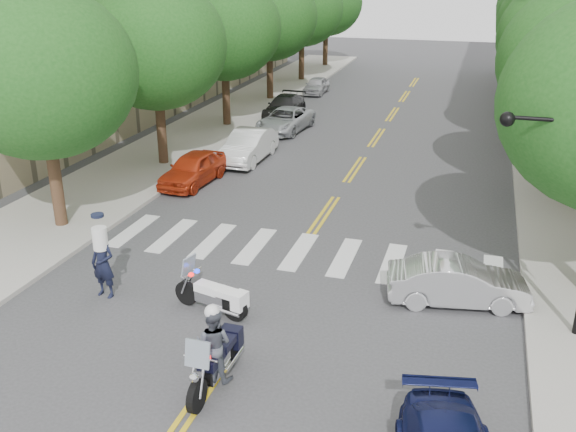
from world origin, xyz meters
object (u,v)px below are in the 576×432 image
at_px(motorcycle_parked, 216,297).
at_px(convertible, 458,282).
at_px(motorcycle_police, 215,349).
at_px(officer_standing, 103,264).

xyz_separation_m(motorcycle_parked, convertible, (6.23, 2.54, 0.11)).
bearing_deg(motorcycle_police, motorcycle_parked, -66.39).
distance_m(officer_standing, convertible, 10.02).
height_order(motorcycle_parked, convertible, motorcycle_parked).
relative_size(motorcycle_police, motorcycle_parked, 1.09).
distance_m(motorcycle_police, officer_standing, 5.50).
relative_size(motorcycle_parked, officer_standing, 1.15).
relative_size(motorcycle_parked, convertible, 0.60).
height_order(motorcycle_police, officer_standing, motorcycle_police).
bearing_deg(convertible, motorcycle_police, 126.61).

